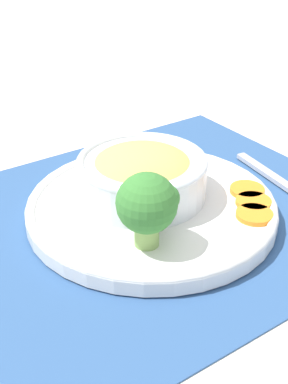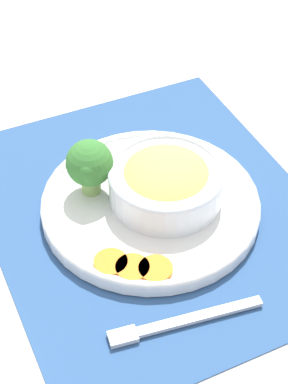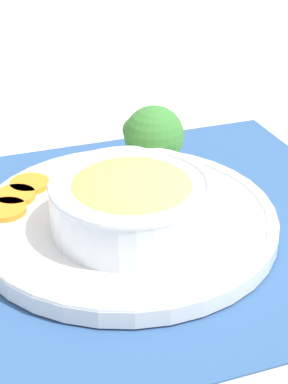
% 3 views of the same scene
% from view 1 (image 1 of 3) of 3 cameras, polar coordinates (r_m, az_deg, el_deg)
% --- Properties ---
extents(ground_plane, '(4.00, 4.00, 0.00)m').
position_cam_1_polar(ground_plane, '(0.63, 0.79, -2.74)').
color(ground_plane, beige).
extents(placemat, '(0.53, 0.46, 0.00)m').
position_cam_1_polar(placemat, '(0.63, 0.79, -2.58)').
color(placemat, '#2D5184').
rests_on(placemat, ground_plane).
extents(plate, '(0.29, 0.29, 0.02)m').
position_cam_1_polar(plate, '(0.62, 0.80, -1.55)').
color(plate, white).
rests_on(plate, placemat).
extents(bowl, '(0.15, 0.15, 0.06)m').
position_cam_1_polar(bowl, '(0.62, -0.34, 1.97)').
color(bowl, silver).
rests_on(bowl, plate).
extents(broccoli_floret, '(0.06, 0.06, 0.08)m').
position_cam_1_polar(broccoli_floret, '(0.52, 0.36, -1.34)').
color(broccoli_floret, '#84AD5B').
rests_on(broccoli_floret, plate).
extents(carrot_slice_near, '(0.04, 0.04, 0.01)m').
position_cam_1_polar(carrot_slice_near, '(0.60, 11.70, -2.39)').
color(carrot_slice_near, orange).
rests_on(carrot_slice_near, plate).
extents(carrot_slice_middle, '(0.04, 0.04, 0.01)m').
position_cam_1_polar(carrot_slice_middle, '(0.63, 11.60, -1.04)').
color(carrot_slice_middle, orange).
rests_on(carrot_slice_middle, plate).
extents(carrot_slice_far, '(0.04, 0.04, 0.01)m').
position_cam_1_polar(carrot_slice_far, '(0.65, 10.95, 0.21)').
color(carrot_slice_far, orange).
rests_on(carrot_slice_far, plate).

